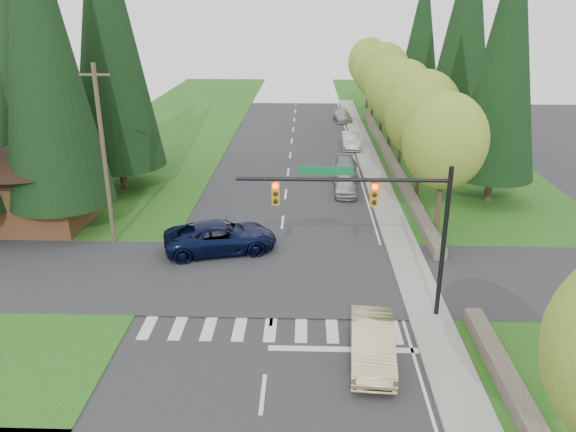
{
  "coord_description": "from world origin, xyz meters",
  "views": [
    {
      "loc": [
        1.41,
        -17.13,
        12.86
      ],
      "look_at": [
        0.55,
        9.24,
        2.8
      ],
      "focal_mm": 35.0,
      "sensor_mm": 36.0,
      "label": 1
    }
  ],
  "objects_px": {
    "parked_car_e": "(343,116)",
    "suv_navy": "(221,237)",
    "parked_car_b": "(345,168)",
    "parked_car_c": "(351,141)",
    "parked_car_a": "(346,185)",
    "parked_car_d": "(349,138)",
    "sedan_champagne": "(372,343)"
  },
  "relations": [
    {
      "from": "suv_navy",
      "to": "parked_car_a",
      "type": "xyz_separation_m",
      "value": [
        7.48,
        10.18,
        -0.19
      ]
    },
    {
      "from": "parked_car_d",
      "to": "parked_car_c",
      "type": "bearing_deg",
      "value": -91.42
    },
    {
      "from": "parked_car_c",
      "to": "parked_car_e",
      "type": "height_order",
      "value": "parked_car_c"
    },
    {
      "from": "parked_car_e",
      "to": "suv_navy",
      "type": "bearing_deg",
      "value": -110.02
    },
    {
      "from": "parked_car_a",
      "to": "parked_car_c",
      "type": "relative_size",
      "value": 0.86
    },
    {
      "from": "parked_car_b",
      "to": "parked_car_c",
      "type": "distance_m",
      "value": 9.1
    },
    {
      "from": "suv_navy",
      "to": "parked_car_d",
      "type": "height_order",
      "value": "suv_navy"
    },
    {
      "from": "sedan_champagne",
      "to": "parked_car_c",
      "type": "distance_m",
      "value": 33.51
    },
    {
      "from": "suv_navy",
      "to": "parked_car_b",
      "type": "relative_size",
      "value": 1.29
    },
    {
      "from": "suv_navy",
      "to": "parked_car_d",
      "type": "distance_m",
      "value": 26.67
    },
    {
      "from": "parked_car_c",
      "to": "parked_car_d",
      "type": "distance_m",
      "value": 1.59
    },
    {
      "from": "parked_car_a",
      "to": "parked_car_d",
      "type": "bearing_deg",
      "value": 87.1
    },
    {
      "from": "sedan_champagne",
      "to": "parked_car_c",
      "type": "bearing_deg",
      "value": 91.06
    },
    {
      "from": "parked_car_d",
      "to": "sedan_champagne",
      "type": "bearing_deg",
      "value": -94.0
    },
    {
      "from": "parked_car_d",
      "to": "parked_car_e",
      "type": "distance_m",
      "value": 11.51
    },
    {
      "from": "parked_car_b",
      "to": "parked_car_d",
      "type": "relative_size",
      "value": 1.25
    },
    {
      "from": "parked_car_e",
      "to": "parked_car_c",
      "type": "bearing_deg",
      "value": -96.52
    },
    {
      "from": "parked_car_d",
      "to": "parked_car_a",
      "type": "bearing_deg",
      "value": -96.48
    },
    {
      "from": "parked_car_c",
      "to": "parked_car_e",
      "type": "distance_m",
      "value": 13.11
    },
    {
      "from": "suv_navy",
      "to": "parked_car_e",
      "type": "bearing_deg",
      "value": -28.34
    },
    {
      "from": "suv_navy",
      "to": "parked_car_b",
      "type": "distance_m",
      "value": 16.48
    },
    {
      "from": "parked_car_a",
      "to": "parked_car_b",
      "type": "distance_m",
      "value": 4.38
    },
    {
      "from": "parked_car_a",
      "to": "suv_navy",
      "type": "bearing_deg",
      "value": -124.14
    },
    {
      "from": "parked_car_c",
      "to": "parked_car_d",
      "type": "bearing_deg",
      "value": 89.86
    },
    {
      "from": "parked_car_b",
      "to": "parked_car_d",
      "type": "height_order",
      "value": "parked_car_b"
    },
    {
      "from": "sedan_champagne",
      "to": "suv_navy",
      "type": "height_order",
      "value": "suv_navy"
    },
    {
      "from": "parked_car_a",
      "to": "parked_car_c",
      "type": "distance_m",
      "value": 13.47
    },
    {
      "from": "parked_car_d",
      "to": "parked_car_e",
      "type": "height_order",
      "value": "parked_car_d"
    },
    {
      "from": "sedan_champagne",
      "to": "parked_car_e",
      "type": "relative_size",
      "value": 1.06
    },
    {
      "from": "suv_navy",
      "to": "parked_car_b",
      "type": "bearing_deg",
      "value": -42.86
    },
    {
      "from": "parked_car_a",
      "to": "parked_car_e",
      "type": "relative_size",
      "value": 0.88
    },
    {
      "from": "parked_car_a",
      "to": "parked_car_c",
      "type": "height_order",
      "value": "parked_car_c"
    }
  ]
}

